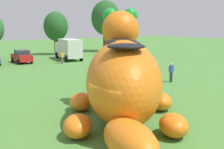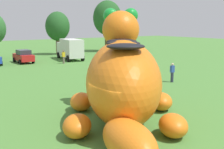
# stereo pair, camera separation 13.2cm
# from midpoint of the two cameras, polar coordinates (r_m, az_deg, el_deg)

# --- Properties ---
(ground_plane) EXTENTS (160.00, 160.00, 0.00)m
(ground_plane) POSITION_cam_midpoint_polar(r_m,az_deg,el_deg) (13.80, 1.49, -12.09)
(ground_plane) COLOR #4C8438
(giant_inflatable_creature) EXTENTS (8.35, 11.66, 6.10)m
(giant_inflatable_creature) POSITION_cam_midpoint_polar(r_m,az_deg,el_deg) (15.28, 2.03, -1.17)
(giant_inflatable_creature) COLOR orange
(giant_inflatable_creature) RESTS_ON ground
(car_red) EXTENTS (2.01, 4.14, 1.72)m
(car_red) POSITION_cam_midpoint_polar(r_m,az_deg,el_deg) (40.49, -17.20, 3.38)
(car_red) COLOR red
(car_red) RESTS_ON ground
(box_truck) EXTENTS (3.24, 6.65, 2.95)m
(box_truck) POSITION_cam_midpoint_polar(r_m,az_deg,el_deg) (42.56, -8.55, 5.01)
(box_truck) COLOR silver
(box_truck) RESTS_ON ground
(tree_centre) EXTENTS (3.98, 3.98, 7.06)m
(tree_centre) POSITION_cam_midpoint_polar(r_m,az_deg,el_deg) (49.77, -10.93, 9.12)
(tree_centre) COLOR brown
(tree_centre) RESTS_ON ground
(tree_centre_right) EXTENTS (5.22, 5.22, 9.26)m
(tree_centre_right) POSITION_cam_midpoint_polar(r_m,az_deg,el_deg) (54.48, -1.33, 10.86)
(tree_centre_right) COLOR brown
(tree_centre_right) RESTS_ON ground
(spectator_near_inflatable) EXTENTS (0.38, 0.26, 1.71)m
(spectator_near_inflatable) POSITION_cam_midpoint_polar(r_m,az_deg,el_deg) (26.55, 11.28, 0.38)
(spectator_near_inflatable) COLOR #2D334C
(spectator_near_inflatable) RESTS_ON ground
(spectator_by_cars) EXTENTS (0.38, 0.26, 1.71)m
(spectator_by_cars) POSITION_cam_midpoint_polar(r_m,az_deg,el_deg) (20.76, -3.86, -2.10)
(spectator_by_cars) COLOR black
(spectator_by_cars) RESTS_ON ground
(spectator_wandering) EXTENTS (0.38, 0.26, 1.71)m
(spectator_wandering) POSITION_cam_midpoint_polar(r_m,az_deg,el_deg) (38.54, -9.77, 3.36)
(spectator_wandering) COLOR #726656
(spectator_wandering) RESTS_ON ground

